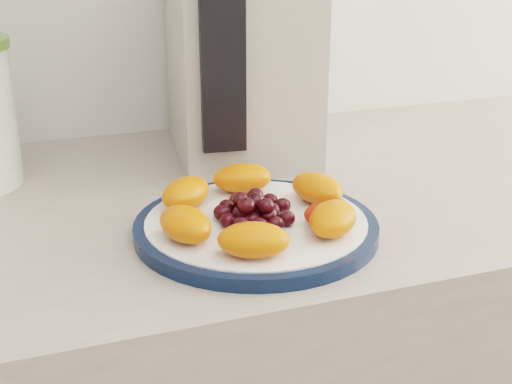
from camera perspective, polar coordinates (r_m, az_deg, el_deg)
name	(u,v)px	position (r m, az deg, el deg)	size (l,w,h in m)	color
plate_rim	(256,228)	(0.79, 0.00, -2.87)	(0.27, 0.27, 0.01)	#0A1A35
plate_face	(256,227)	(0.79, 0.00, -2.80)	(0.25, 0.25, 0.02)	white
appliance_body	(239,41)	(1.03, -1.36, 11.99)	(0.19, 0.26, 0.33)	#B2A89A
appliance_panel	(223,56)	(0.89, -2.69, 10.79)	(0.06, 0.02, 0.24)	black
fruit_plate	(257,207)	(0.78, 0.11, -1.19)	(0.23, 0.23, 0.03)	#EB4F09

